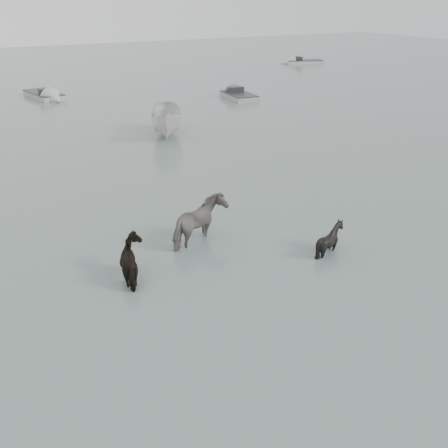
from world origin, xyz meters
The scene contains 8 objects.
ground centered at (0.00, 0.00, 0.00)m, with size 140.00×140.00×0.00m, color #566662.
pony_pinto centered at (0.39, 1.95, 0.85)m, with size 0.91×2.00×1.69m, color black.
pony_dark centered at (-1.99, 0.90, 0.68)m, with size 1.36×1.16×1.37m, color black.
pony_black centered at (3.47, -0.46, 0.60)m, with size 0.97×1.09×1.21m, color black.
boat_small centered at (4.52, 14.36, 0.84)m, with size 1.63×4.33×1.67m, color silver.
skiff_port centered at (12.99, 21.29, 0.38)m, with size 4.68×1.60×0.75m, color #989B99, non-canonical shape.
skiff_mid centered at (0.64, 28.48, 0.38)m, with size 5.68×1.60×0.75m, color #A4A7A4, non-canonical shape.
skiff_star centered at (29.29, 35.17, 0.38)m, with size 5.28×1.60×0.75m, color beige, non-canonical shape.
Camera 1 is at (-5.49, -10.46, 6.93)m, focal length 40.00 mm.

